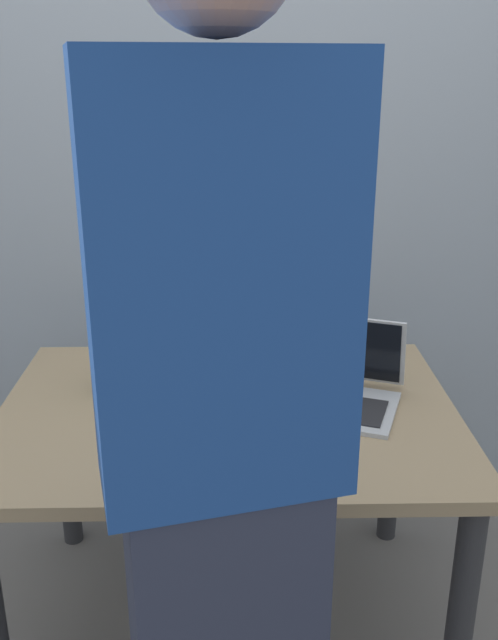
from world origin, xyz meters
TOP-DOWN VIEW (x-y plane):
  - ground_plane at (0.00, 0.00)m, footprint 8.00×8.00m
  - desk at (0.00, 0.00)m, footprint 1.22×0.87m
  - laptop at (0.31, 0.04)m, footprint 0.39×0.39m
  - beer_bottle_green at (-0.15, 0.10)m, footprint 0.07×0.07m
  - beer_bottle_brown at (-0.32, 0.12)m, footprint 0.06×0.06m
  - person_figure at (-0.00, -0.68)m, footprint 0.42×0.34m
  - back_wall at (0.00, 0.82)m, footprint 6.00×0.10m

SIDE VIEW (x-z plane):
  - ground_plane at x=0.00m, z-range 0.00..0.00m
  - desk at x=0.00m, z-range 0.25..0.95m
  - laptop at x=0.31m, z-range 0.64..0.86m
  - beer_bottle_brown at x=-0.32m, z-range 0.67..0.98m
  - beer_bottle_green at x=-0.15m, z-range 0.67..0.98m
  - person_figure at x=0.00m, z-range 0.05..1.90m
  - back_wall at x=0.00m, z-range 0.00..2.60m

